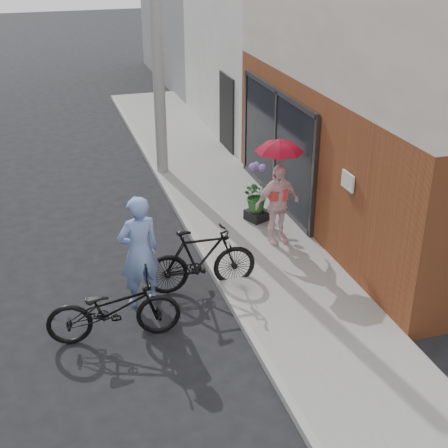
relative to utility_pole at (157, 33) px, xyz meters
name	(u,v)px	position (x,y,z in m)	size (l,w,h in m)	color
ground	(174,307)	(-1.10, -6.00, -3.50)	(80.00, 80.00, 0.00)	black
sidewalk	(252,235)	(1.00, -4.00, -3.44)	(2.20, 24.00, 0.12)	gray
curb	(197,243)	(-0.16, -4.00, -3.44)	(0.12, 24.00, 0.12)	#9E9E99
plaster_building	(338,8)	(6.10, 3.00, 0.00)	(8.00, 6.00, 7.00)	white
utility_pole	(157,33)	(0.00, 0.00, 0.00)	(0.28, 0.28, 7.00)	#9E9E99
officer	(139,252)	(-1.57, -5.70, -2.52)	(0.71, 0.47, 1.95)	#7C9BDD
bike_left	(114,308)	(-2.14, -6.56, -2.97)	(0.71, 2.03, 1.07)	black
bike_right	(201,260)	(-0.50, -5.58, -2.91)	(0.55, 1.95, 1.17)	black
kimono_woman	(277,204)	(1.32, -4.47, -2.58)	(0.93, 0.39, 1.59)	#F8D0D5
parasol	(280,146)	(1.32, -4.47, -1.40)	(0.87, 0.87, 0.77)	red
planter	(257,215)	(1.30, -3.43, -3.27)	(0.41, 0.41, 0.21)	black
potted_plant	(257,195)	(1.30, -3.43, -2.82)	(0.62, 0.54, 0.69)	#2A6327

